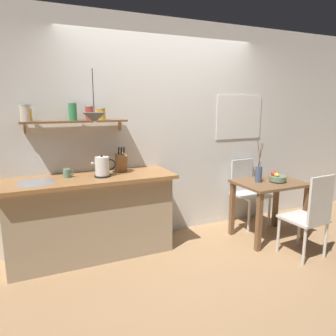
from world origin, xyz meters
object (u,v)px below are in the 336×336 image
knife_block (121,162)px  coffee_mug_by_sink (67,173)px  dining_table (269,193)px  twig_vase (259,173)px  dining_chair_far (247,189)px  pendant_lamp (94,118)px  fruit_bowl (277,178)px  electric_kettle (102,167)px  dining_chair_near (310,214)px

knife_block → coffee_mug_by_sink: 0.61m
dining_table → twig_vase: bearing=161.0°
dining_chair_far → pendant_lamp: bearing=-175.3°
fruit_bowl → coffee_mug_by_sink: coffee_mug_by_sink is taller
twig_vase → electric_kettle: size_ratio=2.03×
dining_table → pendant_lamp: bearing=170.6°
twig_vase → electric_kettle: bearing=170.7°
twig_vase → electric_kettle: 1.90m
dining_chair_near → coffee_mug_by_sink: coffee_mug_by_sink is taller
pendant_lamp → dining_chair_far: bearing=4.7°
dining_table → pendant_lamp: pendant_lamp is taller
twig_vase → electric_kettle: twig_vase is taller
dining_chair_near → knife_block: knife_block is taller
coffee_mug_by_sink → pendant_lamp: size_ratio=0.21×
dining_chair_near → dining_chair_far: bearing=88.2°
dining_table → knife_block: bearing=163.7°
fruit_bowl → twig_vase: 0.24m
electric_kettle → dining_chair_far: bearing=4.4°
dining_chair_near → twig_vase: twig_vase is taller
dining_chair_near → twig_vase: size_ratio=1.80×
electric_kettle → pendant_lamp: size_ratio=0.48×
fruit_bowl → electric_kettle: electric_kettle is taller
electric_kettle → dining_table: bearing=-10.0°
coffee_mug_by_sink → pendant_lamp: (0.29, -0.13, 0.59)m
dining_chair_far → twig_vase: 0.61m
dining_table → coffee_mug_by_sink: coffee_mug_by_sink is taller
dining_chair_far → electric_kettle: 2.14m
dining_chair_near → fruit_bowl: dining_chair_near is taller
dining_table → electric_kettle: size_ratio=3.17×
fruit_bowl → coffee_mug_by_sink: size_ratio=1.75×
electric_kettle → dining_chair_near: bearing=-25.7°
dining_chair_far → fruit_bowl: dining_chair_far is taller
dining_chair_far → coffee_mug_by_sink: coffee_mug_by_sink is taller
knife_block → coffee_mug_by_sink: knife_block is taller
dining_table → pendant_lamp: 2.31m
dining_chair_near → knife_block: size_ratio=3.28×
fruit_bowl → electric_kettle: bearing=169.2°
knife_block → electric_kettle: bearing=-147.6°
coffee_mug_by_sink → knife_block: bearing=4.3°
electric_kettle → twig_vase: bearing=-9.3°
dining_chair_far → coffee_mug_by_sink: (-2.42, -0.05, 0.46)m
dining_chair_far → pendant_lamp: pendant_lamp is taller
dining_chair_near → coffee_mug_by_sink: bearing=155.4°
dining_chair_far → electric_kettle: bearing=-175.6°
dining_chair_near → fruit_bowl: 0.65m
coffee_mug_by_sink → pendant_lamp: bearing=-23.5°
knife_block → pendant_lamp: size_ratio=0.54×
dining_chair_near → fruit_bowl: bearing=85.3°
dining_chair_near → coffee_mug_by_sink: (-2.39, 1.09, 0.45)m
fruit_bowl → pendant_lamp: pendant_lamp is taller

